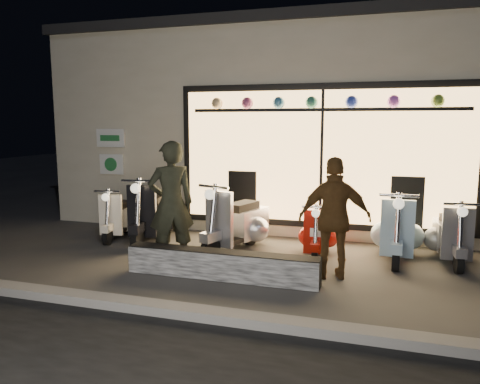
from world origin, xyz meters
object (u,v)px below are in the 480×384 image
Objects in this scene: graffiti_barrier at (222,265)px; man at (171,204)px; scooter_silver at (240,222)px; woman at (335,218)px; scooter_red at (318,233)px.

man is at bearing 156.64° from graffiti_barrier.
woman is at bearing -14.75° from scooter_silver.
graffiti_barrier is 1.61× the size of woman.
woman is at bearing -75.83° from scooter_red.
graffiti_barrier is at bearing -127.65° from scooter_red.
woman is (2.45, 0.10, -0.10)m from man.
scooter_red reaches higher than graffiti_barrier.
scooter_red is 0.71× the size of woman.
scooter_silver is (-0.22, 1.61, 0.26)m from graffiti_barrier.
scooter_silver is at bearing 97.72° from graffiti_barrier.
scooter_silver is 1.49m from man.
man is 1.11× the size of woman.
graffiti_barrier is 1.73× the size of scooter_silver.
man is at bearing -152.63° from scooter_red.
scooter_silver reaches higher than scooter_red.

